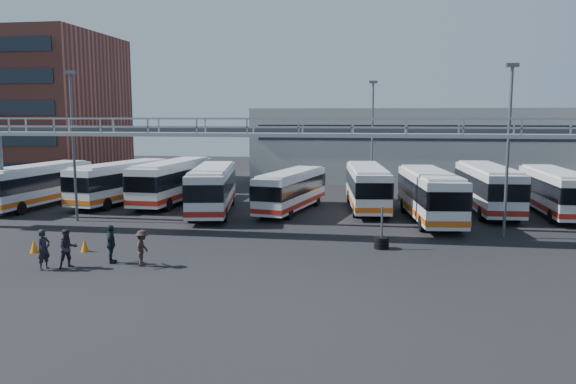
# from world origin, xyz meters

# --- Properties ---
(ground) EXTENTS (140.00, 140.00, 0.00)m
(ground) POSITION_xyz_m (0.00, 0.00, 0.00)
(ground) COLOR black
(ground) RESTS_ON ground
(gantry) EXTENTS (51.40, 5.15, 7.10)m
(gantry) POSITION_xyz_m (0.00, 5.87, 5.51)
(gantry) COLOR #999CA2
(gantry) RESTS_ON ground
(apartment_building) EXTENTS (18.00, 15.00, 16.00)m
(apartment_building) POSITION_xyz_m (-34.00, 30.00, 8.00)
(apartment_building) COLOR brown
(apartment_building) RESTS_ON ground
(warehouse) EXTENTS (42.00, 14.00, 8.00)m
(warehouse) POSITION_xyz_m (12.00, 38.00, 4.00)
(warehouse) COLOR #9E9E99
(warehouse) RESTS_ON ground
(light_pole_left) EXTENTS (0.70, 0.35, 10.21)m
(light_pole_left) POSITION_xyz_m (-16.00, 8.00, 5.73)
(light_pole_left) COLOR #4C4F54
(light_pole_left) RESTS_ON ground
(light_pole_mid) EXTENTS (0.70, 0.35, 10.21)m
(light_pole_mid) POSITION_xyz_m (12.00, 7.00, 5.73)
(light_pole_mid) COLOR #4C4F54
(light_pole_mid) RESTS_ON ground
(light_pole_back) EXTENTS (0.70, 0.35, 10.21)m
(light_pole_back) POSITION_xyz_m (4.00, 22.00, 5.73)
(light_pole_back) COLOR #4C4F54
(light_pole_back) RESTS_ON ground
(bus_0) EXTENTS (3.50, 11.27, 3.37)m
(bus_0) POSITION_xyz_m (-22.16, 13.14, 1.86)
(bus_0) COLOR silver
(bus_0) RESTS_ON ground
(bus_1) EXTENTS (4.73, 11.46, 3.39)m
(bus_1) POSITION_xyz_m (-16.39, 15.92, 1.88)
(bus_1) COLOR silver
(bus_1) RESTS_ON ground
(bus_2) EXTENTS (3.36, 11.75, 3.53)m
(bus_2) POSITION_xyz_m (-12.19, 16.47, 1.95)
(bus_2) COLOR silver
(bus_2) RESTS_ON ground
(bus_3) EXTENTS (4.70, 11.76, 3.48)m
(bus_3) POSITION_xyz_m (-7.61, 12.52, 1.93)
(bus_3) COLOR silver
(bus_3) RESTS_ON ground
(bus_4) EXTENTS (4.31, 10.46, 3.09)m
(bus_4) POSITION_xyz_m (-1.93, 14.09, 1.71)
(bus_4) COLOR silver
(bus_4) RESTS_ON ground
(bus_5) EXTENTS (3.76, 11.36, 3.39)m
(bus_5) POSITION_xyz_m (3.71, 15.91, 1.87)
(bus_5) COLOR silver
(bus_5) RESTS_ON ground
(bus_6) EXTENTS (3.89, 11.64, 3.47)m
(bus_6) POSITION_xyz_m (8.05, 11.68, 1.92)
(bus_6) COLOR silver
(bus_6) RESTS_ON ground
(bus_7) EXTENTS (3.23, 11.68, 3.51)m
(bus_7) POSITION_xyz_m (12.65, 15.98, 1.94)
(bus_7) COLOR silver
(bus_7) RESTS_ON ground
(bus_8) EXTENTS (2.53, 10.93, 3.32)m
(bus_8) POSITION_xyz_m (17.25, 15.48, 1.84)
(bus_8) COLOR silver
(bus_8) RESTS_ON ground
(pedestrian_a) EXTENTS (0.61, 0.79, 1.93)m
(pedestrian_a) POSITION_xyz_m (-11.01, -3.79, 0.97)
(pedestrian_a) COLOR black
(pedestrian_a) RESTS_ON ground
(pedestrian_b) EXTENTS (1.14, 1.16, 1.88)m
(pedestrian_b) POSITION_xyz_m (-10.07, -3.32, 0.94)
(pedestrian_b) COLOR #2C2331
(pedestrian_b) RESTS_ON ground
(pedestrian_c) EXTENTS (0.76, 1.20, 1.78)m
(pedestrian_c) POSITION_xyz_m (-6.68, -2.49, 0.89)
(pedestrian_c) COLOR #322321
(pedestrian_c) RESTS_ON ground
(pedestrian_d) EXTENTS (0.77, 1.21, 1.91)m
(pedestrian_d) POSITION_xyz_m (-8.41, -2.22, 0.96)
(pedestrian_d) COLOR black
(pedestrian_d) RESTS_ON ground
(cone_left) EXTENTS (0.48, 0.48, 0.68)m
(cone_left) POSITION_xyz_m (-10.94, -0.22, 0.34)
(cone_left) COLOR orange
(cone_left) RESTS_ON ground
(cone_right) EXTENTS (0.59, 0.59, 0.71)m
(cone_right) POSITION_xyz_m (-13.49, -0.82, 0.36)
(cone_right) COLOR orange
(cone_right) RESTS_ON ground
(tire_stack) EXTENTS (0.81, 0.81, 2.31)m
(tire_stack) POSITION_xyz_m (4.75, 2.96, 0.39)
(tire_stack) COLOR black
(tire_stack) RESTS_ON ground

